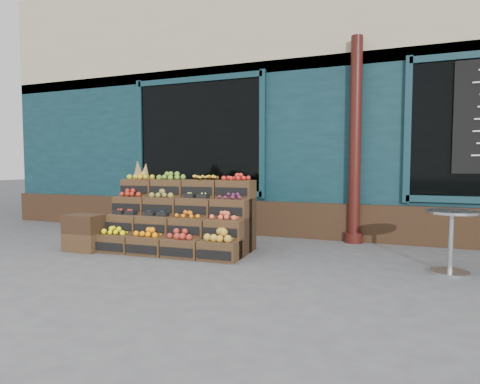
% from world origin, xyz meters
% --- Properties ---
extents(ground, '(60.00, 60.00, 0.00)m').
position_xyz_m(ground, '(0.00, 0.00, 0.00)').
color(ground, '#4C4C4F').
rests_on(ground, ground).
extents(shop_facade, '(12.00, 6.24, 4.80)m').
position_xyz_m(shop_facade, '(0.00, 5.11, 2.40)').
color(shop_facade, '#0F2D35').
rests_on(shop_facade, ground).
extents(crate_display, '(2.11, 1.09, 1.30)m').
position_xyz_m(crate_display, '(-1.09, 0.59, 0.40)').
color(crate_display, '#412C19').
rests_on(crate_display, ground).
extents(spare_crates, '(0.53, 0.37, 0.52)m').
position_xyz_m(spare_crates, '(-2.32, 0.02, 0.26)').
color(spare_crates, '#412C19').
rests_on(spare_crates, ground).
extents(bistro_table, '(0.57, 0.57, 0.71)m').
position_xyz_m(bistro_table, '(2.39, 0.55, 0.44)').
color(bistro_table, silver).
rests_on(bistro_table, ground).
extents(shopkeeper, '(0.77, 0.54, 2.02)m').
position_xyz_m(shopkeeper, '(-1.18, 2.86, 1.01)').
color(shopkeeper, '#13451D').
rests_on(shopkeeper, ground).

